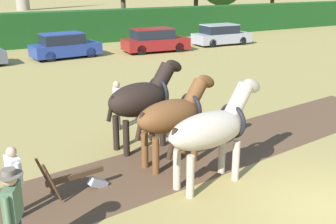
% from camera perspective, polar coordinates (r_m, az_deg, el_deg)
% --- Properties ---
extents(plowed_furrow_strip, '(27.63, 6.42, 0.01)m').
position_cam_1_polar(plowed_furrow_strip, '(9.65, -20.11, -12.79)').
color(plowed_furrow_strip, brown).
rests_on(plowed_furrow_strip, ground).
extents(hedgerow, '(64.36, 1.82, 2.42)m').
position_cam_1_polar(hedgerow, '(32.65, -17.08, 10.67)').
color(hedgerow, '#194719').
rests_on(hedgerow, ground).
extents(draft_horse_lead_left, '(2.94, 1.17, 2.49)m').
position_cam_1_polar(draft_horse_lead_left, '(9.83, 6.00, -2.28)').
color(draft_horse_lead_left, '#B2A38E').
rests_on(draft_horse_lead_left, ground).
extents(draft_horse_lead_right, '(2.64, 1.14, 2.35)m').
position_cam_1_polar(draft_horse_lead_right, '(10.88, 0.76, -0.46)').
color(draft_horse_lead_right, brown).
rests_on(draft_horse_lead_right, ground).
extents(draft_horse_trail_left, '(2.65, 1.26, 2.54)m').
position_cam_1_polar(draft_horse_trail_left, '(11.97, -3.50, 1.79)').
color(draft_horse_trail_left, black).
rests_on(draft_horse_trail_left, ground).
extents(plow, '(1.65, 0.55, 1.13)m').
position_cam_1_polar(plow, '(9.96, -11.71, -8.96)').
color(plow, '#4C331E').
rests_on(plow, ground).
extents(farmer_at_plow, '(0.28, 0.62, 1.53)m').
position_cam_1_polar(farmer_at_plow, '(9.17, -20.10, -8.28)').
color(farmer_at_plow, '#28334C').
rests_on(farmer_at_plow, ground).
extents(farmer_beside_team, '(0.31, 0.64, 1.61)m').
position_cam_1_polar(farmer_beside_team, '(13.68, -6.91, 1.41)').
color(farmer_beside_team, '#4C4C4C').
rests_on(farmer_beside_team, ground).
extents(farmer_onlooker_left, '(0.45, 0.64, 1.80)m').
position_cam_1_polar(farmer_onlooker_left, '(7.59, -20.23, -12.28)').
color(farmer_onlooker_left, '#28334C').
rests_on(farmer_onlooker_left, ground).
extents(parked_car_left, '(4.31, 2.10, 1.55)m').
position_cam_1_polar(parked_car_left, '(27.14, -13.82, 8.67)').
color(parked_car_left, navy).
rests_on(parked_car_left, ground).
extents(parked_car_center_left, '(4.52, 2.16, 1.58)m').
position_cam_1_polar(parked_car_center_left, '(28.70, -1.81, 9.65)').
color(parked_car_center_left, maroon).
rests_on(parked_car_center_left, ground).
extents(parked_car_center, '(4.36, 1.94, 1.52)m').
position_cam_1_polar(parked_car_center, '(32.06, 7.17, 10.31)').
color(parked_car_center, '#9E9EA8').
rests_on(parked_car_center, ground).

